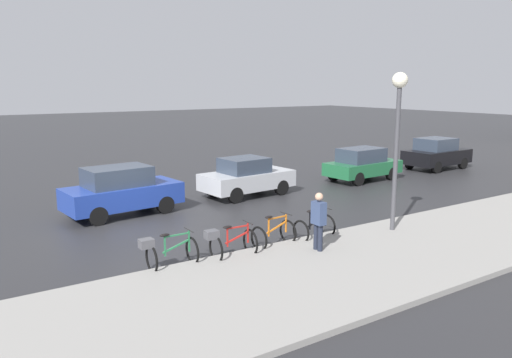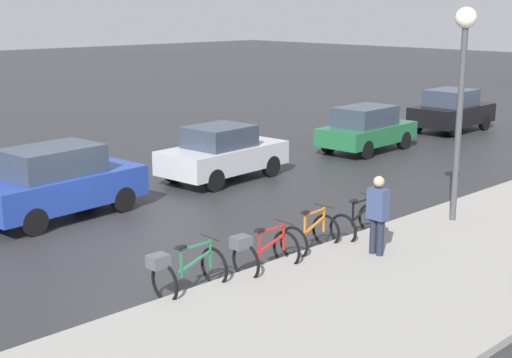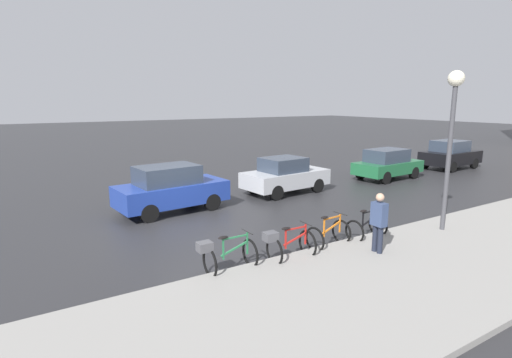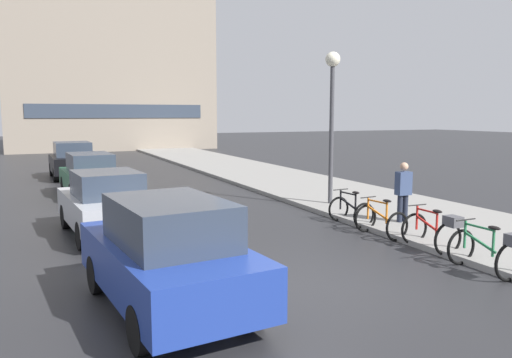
# 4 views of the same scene
# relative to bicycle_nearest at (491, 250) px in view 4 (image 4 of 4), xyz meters

# --- Properties ---
(ground_plane) EXTENTS (140.00, 140.00, 0.00)m
(ground_plane) POSITION_rel_bicycle_nearest_xyz_m (-3.55, 0.81, -0.49)
(ground_plane) COLOR #28282B
(sidewalk_kerb) EXTENTS (4.80, 60.00, 0.14)m
(sidewalk_kerb) POSITION_rel_bicycle_nearest_xyz_m (2.45, 10.81, -0.42)
(sidewalk_kerb) COLOR gray
(sidewalk_kerb) RESTS_ON ground
(bicycle_nearest) EXTENTS (0.74, 1.44, 0.96)m
(bicycle_nearest) POSITION_rel_bicycle_nearest_xyz_m (0.00, 0.00, 0.00)
(bicycle_nearest) COLOR black
(bicycle_nearest) RESTS_ON ground
(bicycle_second) EXTENTS (0.77, 1.39, 0.96)m
(bicycle_second) POSITION_rel_bicycle_nearest_xyz_m (0.23, 1.67, 0.00)
(bicycle_second) COLOR black
(bicycle_second) RESTS_ON ground
(bicycle_third) EXTENTS (0.83, 1.23, 0.96)m
(bicycle_third) POSITION_rel_bicycle_nearest_xyz_m (0.02, 3.29, -0.09)
(bicycle_third) COLOR black
(bicycle_third) RESTS_ON ground
(bicycle_farthest) EXTENTS (0.78, 1.20, 0.95)m
(bicycle_farthest) POSITION_rel_bicycle_nearest_xyz_m (0.12, 4.71, -0.10)
(bicycle_farthest) COLOR black
(bicycle_farthest) RESTS_ON ground
(car_blue) EXTENTS (2.20, 4.22, 1.75)m
(car_blue) POSITION_rel_bicycle_nearest_xyz_m (-5.95, 0.84, 0.38)
(car_blue) COLOR navy
(car_blue) RESTS_ON ground
(car_silver) EXTENTS (2.14, 4.04, 1.62)m
(car_silver) POSITION_rel_bicycle_nearest_xyz_m (-6.16, 6.25, 0.31)
(car_silver) COLOR #B2B5BA
(car_silver) RESTS_ON ground
(car_green) EXTENTS (1.98, 3.95, 1.60)m
(car_green) POSITION_rel_bicycle_nearest_xyz_m (-5.90, 12.74, 0.32)
(car_green) COLOR #1E6038
(car_green) RESTS_ON ground
(car_black) EXTENTS (2.04, 3.89, 1.72)m
(car_black) POSITION_rel_bicycle_nearest_xyz_m (-6.11, 18.62, 0.36)
(car_black) COLOR black
(car_black) RESTS_ON ground
(pedestrian) EXTENTS (0.41, 0.25, 1.75)m
(pedestrian) POSITION_rel_bicycle_nearest_xyz_m (1.23, 3.92, 0.50)
(pedestrian) COLOR #1E2333
(pedestrian) RESTS_ON ground
(streetlamp) EXTENTS (0.47, 0.47, 4.97)m
(streetlamp) POSITION_rel_bicycle_nearest_xyz_m (0.99, 7.14, 3.11)
(streetlamp) COLOR #424247
(streetlamp) RESTS_ON ground
(building_facade_main) EXTENTS (17.00, 7.10, 18.20)m
(building_facade_main) POSITION_rel_bicycle_nearest_xyz_m (-1.37, 38.87, 8.61)
(building_facade_main) COLOR gray
(building_facade_main) RESTS_ON ground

